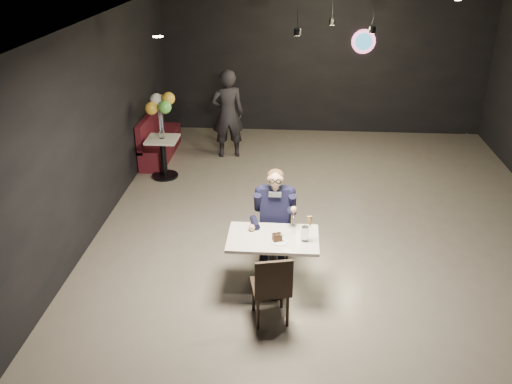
# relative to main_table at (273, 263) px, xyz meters

# --- Properties ---
(floor) EXTENTS (9.00, 9.00, 0.00)m
(floor) POSITION_rel_main_table_xyz_m (0.82, 1.60, -0.38)
(floor) COLOR slate
(floor) RESTS_ON ground
(wall_sign) EXTENTS (0.50, 0.06, 0.50)m
(wall_sign) POSITION_rel_main_table_xyz_m (1.62, 6.07, 1.62)
(wall_sign) COLOR pink
(wall_sign) RESTS_ON floor
(pendant_lights) EXTENTS (1.40, 1.20, 0.36)m
(pendant_lights) POSITION_rel_main_table_xyz_m (0.82, 3.60, 2.51)
(pendant_lights) COLOR black
(pendant_lights) RESTS_ON floor
(main_table) EXTENTS (1.10, 0.70, 0.75)m
(main_table) POSITION_rel_main_table_xyz_m (0.00, 0.00, 0.00)
(main_table) COLOR silver
(main_table) RESTS_ON floor
(chair_far) EXTENTS (0.42, 0.46, 0.92)m
(chair_far) POSITION_rel_main_table_xyz_m (0.00, 0.55, 0.09)
(chair_far) COLOR black
(chair_far) RESTS_ON floor
(chair_near) EXTENTS (0.51, 0.54, 0.92)m
(chair_near) POSITION_rel_main_table_xyz_m (0.00, -0.59, 0.09)
(chair_near) COLOR black
(chair_near) RESTS_ON floor
(seated_man) EXTENTS (0.60, 0.80, 1.44)m
(seated_man) POSITION_rel_main_table_xyz_m (0.00, 0.55, 0.34)
(seated_man) COLOR black
(seated_man) RESTS_ON floor
(dessert_plate) EXTENTS (0.21, 0.21, 0.01)m
(dessert_plate) POSITION_rel_main_table_xyz_m (0.08, -0.11, 0.38)
(dessert_plate) COLOR white
(dessert_plate) RESTS_ON main_table
(cake_slice) EXTENTS (0.13, 0.12, 0.07)m
(cake_slice) POSITION_rel_main_table_xyz_m (0.05, -0.09, 0.42)
(cake_slice) COLOR black
(cake_slice) RESTS_ON dessert_plate
(mint_leaf) EXTENTS (0.06, 0.04, 0.01)m
(mint_leaf) POSITION_rel_main_table_xyz_m (0.11, -0.10, 0.47)
(mint_leaf) COLOR green
(mint_leaf) RESTS_ON cake_slice
(sundae_glass) EXTENTS (0.08, 0.08, 0.19)m
(sundae_glass) POSITION_rel_main_table_xyz_m (0.38, -0.06, 0.47)
(sundae_glass) COLOR silver
(sundae_glass) RESTS_ON main_table
(wafer_cone) EXTENTS (0.08, 0.08, 0.14)m
(wafer_cone) POSITION_rel_main_table_xyz_m (0.43, -0.05, 0.62)
(wafer_cone) COLOR tan
(wafer_cone) RESTS_ON sundae_glass
(booth_bench) EXTENTS (0.45, 1.79, 0.90)m
(booth_bench) POSITION_rel_main_table_xyz_m (-2.43, 4.33, 0.07)
(booth_bench) COLOR #410E14
(booth_bench) RESTS_ON floor
(side_table) EXTENTS (0.55, 0.55, 0.69)m
(side_table) POSITION_rel_main_table_xyz_m (-2.13, 3.33, -0.03)
(side_table) COLOR silver
(side_table) RESTS_ON floor
(balloon_vase) EXTENTS (0.10, 0.10, 0.14)m
(balloon_vase) POSITION_rel_main_table_xyz_m (-2.13, 3.33, 0.45)
(balloon_vase) COLOR silver
(balloon_vase) RESTS_ON side_table
(balloon_bunch) EXTENTS (0.41, 0.41, 0.68)m
(balloon_bunch) POSITION_rel_main_table_xyz_m (-2.13, 3.33, 0.87)
(balloon_bunch) COLOR gold
(balloon_bunch) RESTS_ON balloon_vase
(passerby) EXTENTS (0.72, 0.55, 1.75)m
(passerby) POSITION_rel_main_table_xyz_m (-1.08, 4.44, 0.50)
(passerby) COLOR black
(passerby) RESTS_ON floor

